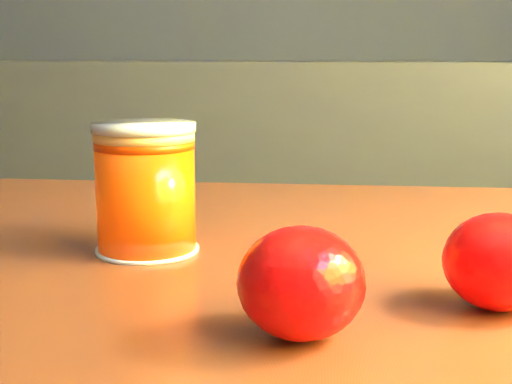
# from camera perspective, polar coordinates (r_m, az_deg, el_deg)

# --- Properties ---
(kitchen_counter) EXTENTS (3.15, 0.60, 0.90)m
(kitchen_counter) POSITION_cam_1_polar(r_m,az_deg,el_deg) (2.11, -16.34, -2.26)
(kitchen_counter) COLOR #454649
(kitchen_counter) RESTS_ON ground
(juice_glass) EXTENTS (0.08, 0.08, 0.10)m
(juice_glass) POSITION_cam_1_polar(r_m,az_deg,el_deg) (0.53, -8.82, 0.25)
(juice_glass) COLOR #FF4305
(juice_glass) RESTS_ON table
(orange_front) EXTENTS (0.08, 0.08, 0.06)m
(orange_front) POSITION_cam_1_polar(r_m,az_deg,el_deg) (0.37, 3.63, -7.26)
(orange_front) COLOR #FF0C05
(orange_front) RESTS_ON table
(orange_back) EXTENTS (0.08, 0.08, 0.06)m
(orange_back) POSITION_cam_1_polar(r_m,az_deg,el_deg) (0.44, 18.86, -5.29)
(orange_back) COLOR #FF0C05
(orange_back) RESTS_ON table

